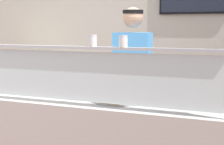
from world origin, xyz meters
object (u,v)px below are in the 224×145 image
at_px(pizza_server, 123,96).
at_px(worker_figure, 133,80).
at_px(pepper_flake_shaker, 123,42).
at_px(pizza_box_stack, 26,61).
at_px(parmesan_shaker, 93,41).
at_px(pizza_tray, 120,98).

bearing_deg(pizza_server, worker_figure, 115.19).
relative_size(pizza_server, pepper_flake_shaker, 3.29).
distance_m(pizza_server, worker_figure, 0.78).
bearing_deg(worker_figure, pepper_flake_shaker, -75.91).
xyz_separation_m(worker_figure, pizza_box_stack, (-1.92, 0.80, 0.06)).
xyz_separation_m(parmesan_shaker, pepper_flake_shaker, (0.24, 0.00, -0.00)).
height_order(pizza_tray, pizza_box_stack, pizza_box_stack).
distance_m(parmesan_shaker, pepper_flake_shaker, 0.24).
height_order(parmesan_shaker, pepper_flake_shaker, parmesan_shaker).
relative_size(pizza_server, worker_figure, 0.16).
bearing_deg(pizza_box_stack, pepper_flake_shaker, -40.48).
xyz_separation_m(pizza_server, worker_figure, (-0.16, 0.76, 0.02)).
bearing_deg(parmesan_shaker, pizza_server, 66.74).
bearing_deg(worker_figure, pizza_server, -78.12).
bearing_deg(pizza_box_stack, pizza_tray, -36.94).
relative_size(pizza_tray, parmesan_shaker, 5.90).
distance_m(pizza_tray, pepper_flake_shaker, 0.60).
distance_m(pizza_server, pizza_box_stack, 2.60).
distance_m(pepper_flake_shaker, worker_figure, 1.18).
xyz_separation_m(pizza_tray, parmesan_shaker, (-0.10, -0.33, 0.48)).
distance_m(pizza_tray, worker_figure, 0.75).
bearing_deg(worker_figure, parmesan_shaker, -88.50).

